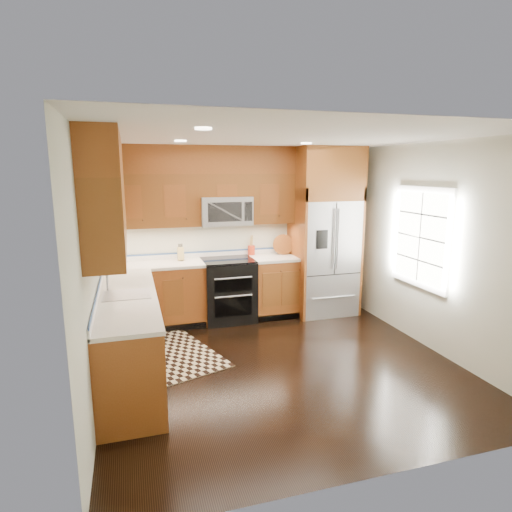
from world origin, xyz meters
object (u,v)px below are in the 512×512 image
object	(u,v)px
rug	(173,353)
refrigerator	(325,232)
knife_block	(181,254)
utensil_crock	(251,248)
range	(228,290)

from	to	relation	value
rug	refrigerator	bearing A→B (deg)	2.31
rug	knife_block	distance (m)	1.59
rug	utensil_crock	world-z (taller)	utensil_crock
knife_block	range	bearing A→B (deg)	-13.56
refrigerator	utensil_crock	world-z (taller)	refrigerator
range	refrigerator	world-z (taller)	refrigerator
refrigerator	utensil_crock	bearing A→B (deg)	164.58
refrigerator	knife_block	size ratio (longest dim) A/B	10.43
refrigerator	rug	xyz separation A→B (m)	(-2.50, -0.97, -1.30)
knife_block	utensil_crock	xyz separation A→B (m)	(1.12, 0.10, 0.01)
rug	range	bearing A→B (deg)	27.84
refrigerator	knife_block	world-z (taller)	refrigerator
rug	utensil_crock	distance (m)	2.16
utensil_crock	knife_block	bearing A→B (deg)	-174.67
refrigerator	knife_block	xyz separation A→B (m)	(-2.23, 0.20, -0.26)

